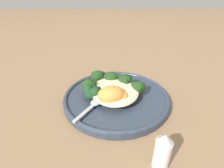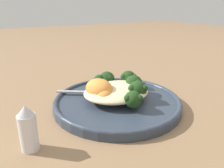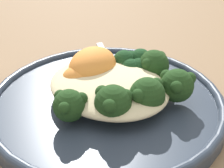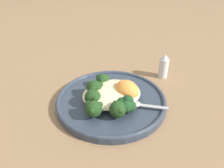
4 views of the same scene
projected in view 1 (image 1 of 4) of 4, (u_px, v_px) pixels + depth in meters
name	position (u px, v px, depth m)	size (l,w,h in m)	color
ground_plane	(121.00, 97.00, 0.51)	(4.00, 4.00, 0.00)	#846647
plate	(116.00, 97.00, 0.49)	(0.30, 0.30, 0.02)	#2D3847
quinoa_mound	(115.00, 90.00, 0.48)	(0.16, 0.13, 0.03)	beige
broccoli_stalk_0	(134.00, 89.00, 0.48)	(0.06, 0.12, 0.04)	#ADC675
broccoli_stalk_1	(123.00, 84.00, 0.50)	(0.10, 0.09, 0.04)	#ADC675
broccoli_stalk_2	(112.00, 80.00, 0.52)	(0.11, 0.05, 0.04)	#ADC675
broccoli_stalk_3	(100.00, 81.00, 0.52)	(0.12, 0.07, 0.04)	#ADC675
broccoli_stalk_4	(92.00, 88.00, 0.48)	(0.07, 0.10, 0.04)	#ADC675
sweet_potato_chunk_0	(113.00, 98.00, 0.45)	(0.06, 0.05, 0.03)	orange
sweet_potato_chunk_1	(111.00, 95.00, 0.44)	(0.07, 0.06, 0.05)	orange
sweet_potato_chunk_2	(120.00, 97.00, 0.45)	(0.05, 0.04, 0.03)	orange
kale_tuft	(93.00, 92.00, 0.47)	(0.05, 0.05, 0.04)	#193D1E
spoon	(94.00, 104.00, 0.44)	(0.10, 0.08, 0.01)	#A3A3A8
salt_shaker	(162.00, 152.00, 0.30)	(0.03, 0.03, 0.08)	silver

